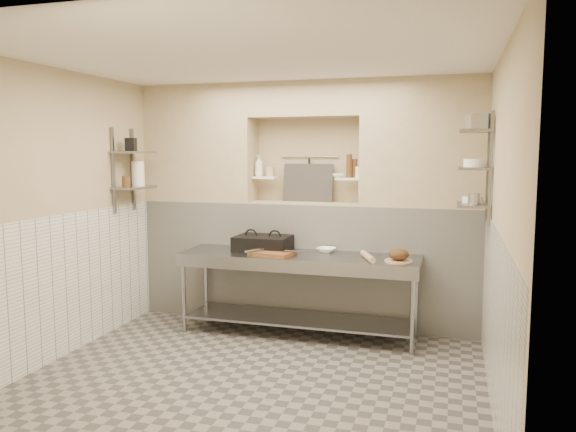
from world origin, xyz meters
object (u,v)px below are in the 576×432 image
at_px(panini_press, 263,243).
at_px(mixing_bowl, 326,250).
at_px(bread_loaf, 399,254).
at_px(bowl_alcove, 339,176).
at_px(rolling_pin, 368,257).
at_px(prep_table, 298,278).
at_px(jug_left, 138,174).
at_px(bottle_soap, 259,166).
at_px(cutting_board, 272,253).

distance_m(panini_press, mixing_bowl, 0.72).
relative_size(bread_loaf, bowl_alcove, 1.37).
distance_m(rolling_pin, bowl_alcove, 1.10).
bearing_deg(prep_table, mixing_bowl, 41.76).
bearing_deg(jug_left, bread_loaf, -1.06).
relative_size(rolling_pin, bowl_alcove, 2.85).
relative_size(mixing_bowl, bottle_soap, 0.82).
bearing_deg(bowl_alcove, panini_press, -152.44).
distance_m(prep_table, cutting_board, 0.40).
bearing_deg(panini_press, bottle_soap, 115.60).
height_order(panini_press, bottle_soap, bottle_soap).
distance_m(cutting_board, bread_loaf, 1.34).
distance_m(prep_table, mixing_bowl, 0.45).
bearing_deg(prep_table, bread_loaf, -5.42).
bearing_deg(cutting_board, bottle_soap, 119.57).
xyz_separation_m(mixing_bowl, bottle_soap, (-0.91, 0.34, 0.91)).
distance_m(cutting_board, mixing_bowl, 0.62).
xyz_separation_m(bread_loaf, bottle_soap, (-1.73, 0.68, 0.86)).
distance_m(prep_table, jug_left, 2.21).
distance_m(prep_table, bowl_alcove, 1.26).
bearing_deg(bottle_soap, mixing_bowl, -20.67).
xyz_separation_m(prep_table, rolling_pin, (0.76, -0.08, 0.29)).
bearing_deg(bread_loaf, prep_table, 174.58).
bearing_deg(rolling_pin, mixing_bowl, 148.42).
bearing_deg(rolling_pin, prep_table, 174.06).
bearing_deg(panini_press, jug_left, -171.41).
relative_size(bowl_alcove, jug_left, 0.52).
bearing_deg(rolling_pin, bottle_soap, 155.19).
relative_size(cutting_board, bread_loaf, 2.21).
xyz_separation_m(rolling_pin, bottle_soap, (-1.41, 0.65, 0.91)).
xyz_separation_m(panini_press, mixing_bowl, (0.71, 0.10, -0.06)).
bearing_deg(prep_table, rolling_pin, -5.94).
relative_size(cutting_board, rolling_pin, 1.06).
bearing_deg(bottle_soap, prep_table, -41.48).
bearing_deg(prep_table, cutting_board, -156.75).
bearing_deg(bottle_soap, rolling_pin, -24.81).
height_order(bread_loaf, bottle_soap, bottle_soap).
xyz_separation_m(mixing_bowl, jug_left, (-2.16, -0.28, 0.83)).
relative_size(panini_press, bread_loaf, 3.03).
height_order(mixing_bowl, jug_left, jug_left).
distance_m(rolling_pin, bottle_soap, 1.80).
height_order(prep_table, bowl_alcove, bowl_alcove).
distance_m(bread_loaf, bowl_alcove, 1.25).
xyz_separation_m(bread_loaf, jug_left, (-2.99, 0.05, 0.78)).
bearing_deg(panini_press, cutting_board, -50.66).
height_order(mixing_bowl, bowl_alcove, bowl_alcove).
relative_size(prep_table, panini_press, 4.23).
bearing_deg(bowl_alcove, jug_left, -165.22).
relative_size(bottle_soap, jug_left, 0.88).
height_order(prep_table, cutting_board, cutting_board).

